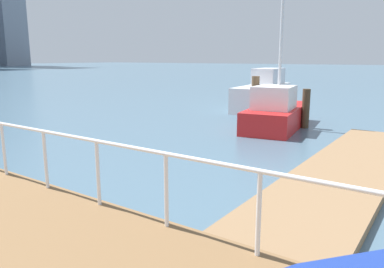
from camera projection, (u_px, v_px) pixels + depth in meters
name	position (u px, v px, depth m)	size (l,w,h in m)	color
floating_dock	(345.00, 173.00, 8.70)	(10.82, 2.00, 0.18)	#93704C
boardwalk_railing	(129.00, 162.00, 5.49)	(0.06, 26.40, 1.08)	white
dock_piling_0	(306.00, 109.00, 14.63)	(0.30, 0.30, 1.54)	#473826
dock_piling_1	(255.00, 102.00, 14.63)	(0.30, 0.30, 2.02)	brown
moored_boat_1	(263.00, 93.00, 20.25)	(5.75, 2.09, 2.15)	white
moored_boat_2	(277.00, 112.00, 14.63)	(5.05, 2.48, 5.87)	red
skyline_tower_6	(5.00, 16.00, 124.08)	(7.97, 12.99, 32.78)	gray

